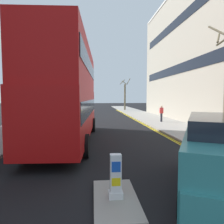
{
  "coord_description": "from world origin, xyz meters",
  "views": [
    {
      "loc": [
        -0.55,
        -0.33,
        2.63
      ],
      "look_at": [
        0.5,
        11.0,
        1.8
      ],
      "focal_mm": 32.96,
      "sensor_mm": 36.0,
      "label": 1
    }
  ],
  "objects_px": {
    "keep_left_bollard": "(116,178)",
    "taxi_minivan": "(224,158)",
    "double_decker_bus_away": "(68,90)",
    "pedestrian_far": "(161,113)"
  },
  "relations": [
    {
      "from": "double_decker_bus_away",
      "to": "taxi_minivan",
      "type": "height_order",
      "value": "double_decker_bus_away"
    },
    {
      "from": "double_decker_bus_away",
      "to": "taxi_minivan",
      "type": "distance_m",
      "value": 8.95
    },
    {
      "from": "taxi_minivan",
      "to": "pedestrian_far",
      "type": "height_order",
      "value": "taxi_minivan"
    },
    {
      "from": "keep_left_bollard",
      "to": "taxi_minivan",
      "type": "bearing_deg",
      "value": -2.0
    },
    {
      "from": "keep_left_bollard",
      "to": "double_decker_bus_away",
      "type": "distance_m",
      "value": 7.87
    },
    {
      "from": "keep_left_bollard",
      "to": "taxi_minivan",
      "type": "xyz_separation_m",
      "value": [
        2.79,
        -0.1,
        0.46
      ]
    },
    {
      "from": "taxi_minivan",
      "to": "pedestrian_far",
      "type": "bearing_deg",
      "value": 76.9
    },
    {
      "from": "taxi_minivan",
      "to": "keep_left_bollard",
      "type": "bearing_deg",
      "value": 178.0
    },
    {
      "from": "keep_left_bollard",
      "to": "taxi_minivan",
      "type": "height_order",
      "value": "taxi_minivan"
    },
    {
      "from": "keep_left_bollard",
      "to": "double_decker_bus_away",
      "type": "height_order",
      "value": "double_decker_bus_away"
    }
  ]
}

